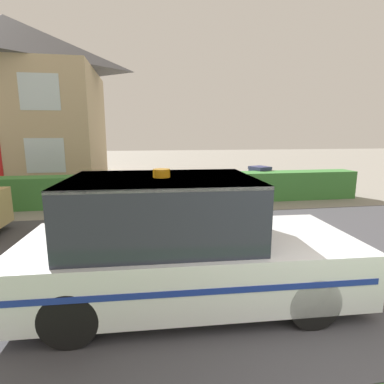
# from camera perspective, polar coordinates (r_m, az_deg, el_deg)

# --- Properties ---
(road_strip) EXTENTS (28.00, 5.99, 0.01)m
(road_strip) POSITION_cam_1_polar(r_m,az_deg,el_deg) (5.78, 10.77, -11.53)
(road_strip) COLOR #424247
(road_strip) RESTS_ON ground
(garden_hedge) EXTENTS (13.32, 0.77, 0.94)m
(garden_hedge) POSITION_cam_1_polar(r_m,az_deg,el_deg) (9.62, -5.88, 0.59)
(garden_hedge) COLOR #3D7F38
(garden_hedge) RESTS_ON ground
(police_car) EXTENTS (4.37, 1.96, 1.76)m
(police_car) POSITION_cam_1_polar(r_m,az_deg,el_deg) (3.98, -2.35, -9.76)
(police_car) COLOR black
(police_car) RESTS_ON road_strip
(house_left) EXTENTS (7.62, 5.83, 7.14)m
(house_left) POSITION_cam_1_polar(r_m,az_deg,el_deg) (15.95, -31.07, 14.68)
(house_left) COLOR tan
(house_left) RESTS_ON ground
(wheelie_bin) EXTENTS (0.75, 0.79, 1.07)m
(wheelie_bin) POSITION_cam_1_polar(r_m,az_deg,el_deg) (10.96, 12.70, 2.01)
(wheelie_bin) COLOR #474C8C
(wheelie_bin) RESTS_ON ground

